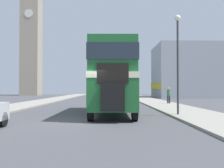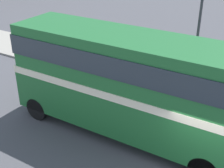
{
  "view_description": "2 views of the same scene",
  "coord_description": "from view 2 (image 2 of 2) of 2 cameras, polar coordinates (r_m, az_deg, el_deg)",
  "views": [
    {
      "loc": [
        1.5,
        -12.48,
        1.61
      ],
      "look_at": [
        1.62,
        3.76,
        1.93
      ],
      "focal_mm": 40.0,
      "sensor_mm": 36.0,
      "label": 1
    },
    {
      "loc": [
        -7.83,
        -1.52,
        7.74
      ],
      "look_at": [
        1.62,
        4.23,
        2.1
      ],
      "focal_mm": 50.0,
      "sensor_mm": 36.0,
      "label": 2
    }
  ],
  "objects": [
    {
      "name": "street_lamp",
      "position": [
        14.31,
        15.67,
        10.72
      ],
      "size": [
        0.36,
        0.36,
        5.86
      ],
      "color": "#38383D",
      "rests_on": "sidewalk_right"
    },
    {
      "name": "double_decker_bus",
      "position": [
        12.02,
        1.99,
        1.19
      ],
      "size": [
        2.51,
        9.41,
        4.22
      ],
      "color": "#1E602D",
      "rests_on": "ground_plane"
    },
    {
      "name": "pedestrian_walking",
      "position": [
        22.26,
        -11.93,
        8.94
      ],
      "size": [
        0.33,
        0.33,
        1.64
      ],
      "color": "#282833",
      "rests_on": "sidewalk_right"
    }
  ]
}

